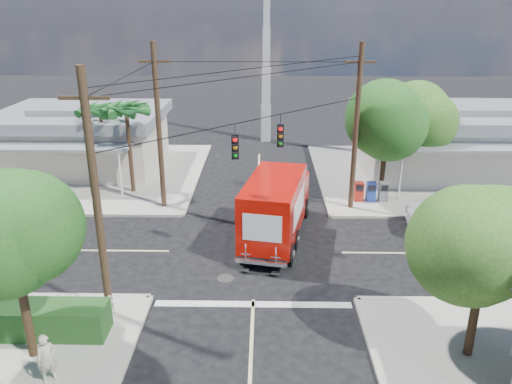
{
  "coord_description": "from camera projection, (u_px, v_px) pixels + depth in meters",
  "views": [
    {
      "loc": [
        0.4,
        -20.55,
        10.72
      ],
      "look_at": [
        0.0,
        2.0,
        2.2
      ],
      "focal_mm": 35.0,
      "sensor_mm": 36.0,
      "label": 1
    }
  ],
  "objects": [
    {
      "name": "tree_se",
      "position": [
        488.0,
        246.0,
        14.7
      ],
      "size": [
        3.67,
        3.54,
        5.62
      ],
      "color": "#422D1C",
      "rests_on": "sidewalk_se"
    },
    {
      "name": "vending_boxes",
      "position": [
        371.0,
        191.0,
        28.46
      ],
      "size": [
        1.9,
        0.5,
        1.1
      ],
      "color": "red",
      "rests_on": "sidewalk_ne"
    },
    {
      "name": "ground",
      "position": [
        255.0,
        252.0,
        23.02
      ],
      "size": [
        120.0,
        120.0,
        0.0
      ],
      "primitive_type": "plane",
      "color": "black",
      "rests_on": "ground"
    },
    {
      "name": "radio_tower",
      "position": [
        266.0,
        72.0,
        39.72
      ],
      "size": [
        0.8,
        0.8,
        17.0
      ],
      "color": "silver",
      "rests_on": "ground"
    },
    {
      "name": "tree_ne_front",
      "position": [
        388.0,
        119.0,
        27.53
      ],
      "size": [
        4.21,
        4.14,
        6.66
      ],
      "color": "#422D1C",
      "rests_on": "sidewalk_ne"
    },
    {
      "name": "palm_nw_back",
      "position": [
        100.0,
        111.0,
        29.94
      ],
      "size": [
        3.01,
        3.08,
        5.19
      ],
      "color": "#422D1C",
      "rests_on": "sidewalk_nw"
    },
    {
      "name": "tree_ne_back",
      "position": [
        422.0,
        121.0,
        29.75
      ],
      "size": [
        3.77,
        3.66,
        5.82
      ],
      "color": "#422D1C",
      "rests_on": "sidewalk_ne"
    },
    {
      "name": "hedge_sw",
      "position": [
        16.0,
        319.0,
        16.92
      ],
      "size": [
        6.2,
        1.2,
        1.1
      ],
      "primitive_type": "cube",
      "color": "#184619",
      "rests_on": "sidewalk_sw"
    },
    {
      "name": "sidewalk_nw",
      "position": [
        96.0,
        174.0,
        33.35
      ],
      "size": [
        14.12,
        14.12,
        0.14
      ],
      "color": "gray",
      "rests_on": "ground"
    },
    {
      "name": "building_ne",
      "position": [
        446.0,
        139.0,
        33.18
      ],
      "size": [
        11.8,
        10.2,
        4.5
      ],
      "color": "beige",
      "rests_on": "sidewalk_ne"
    },
    {
      "name": "utility_poles",
      "position": [
        221.0,
        145.0,
        22.89
      ],
      "size": [
        12.0,
        10.68,
        9.0
      ],
      "color": "#473321",
      "rests_on": "ground"
    },
    {
      "name": "pedestrian",
      "position": [
        47.0,
        358.0,
        14.7
      ],
      "size": [
        0.69,
        0.65,
        1.58
      ],
      "primitive_type": "imported",
      "rotation": [
        0.0,
        0.0,
        0.64
      ],
      "color": "beige",
      "rests_on": "sidewalk_sw"
    },
    {
      "name": "picket_fence",
      "position": [
        32.0,
        306.0,
        17.67
      ],
      "size": [
        5.94,
        0.06,
        1.0
      ],
      "color": "silver",
      "rests_on": "sidewalk_sw"
    },
    {
      "name": "parked_car",
      "position": [
        466.0,
        219.0,
        24.54
      ],
      "size": [
        5.9,
        3.15,
        1.58
      ],
      "primitive_type": "imported",
      "rotation": [
        0.0,
        0.0,
        1.48
      ],
      "color": "silver",
      "rests_on": "ground"
    },
    {
      "name": "road_markings",
      "position": [
        255.0,
        267.0,
        21.64
      ],
      "size": [
        32.0,
        32.0,
        0.01
      ],
      "color": "beige",
      "rests_on": "ground"
    },
    {
      "name": "palm_nw_front",
      "position": [
        126.0,
        110.0,
        28.37
      ],
      "size": [
        3.01,
        3.08,
        5.59
      ],
      "color": "#422D1C",
      "rests_on": "sidewalk_nw"
    },
    {
      "name": "delivery_truck",
      "position": [
        276.0,
        206.0,
        23.84
      ],
      "size": [
        3.65,
        7.76,
        3.24
      ],
      "color": "black",
      "rests_on": "ground"
    },
    {
      "name": "building_nw",
      "position": [
        84.0,
        137.0,
        34.09
      ],
      "size": [
        10.8,
        10.2,
        4.3
      ],
      "color": "beige",
      "rests_on": "sidewalk_nw"
    },
    {
      "name": "tree_sw_front",
      "position": [
        11.0,
        238.0,
        14.55
      ],
      "size": [
        3.88,
        3.78,
        6.03
      ],
      "color": "#422D1C",
      "rests_on": "sidewalk_sw"
    },
    {
      "name": "sidewalk_ne",
      "position": [
        423.0,
        176.0,
        32.99
      ],
      "size": [
        14.12,
        14.12,
        0.14
      ],
      "color": "gray",
      "rests_on": "ground"
    }
  ]
}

